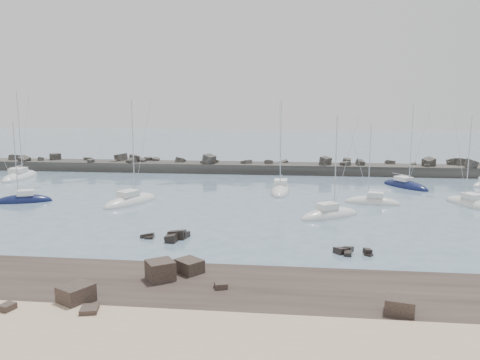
% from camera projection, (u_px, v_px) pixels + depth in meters
% --- Properties ---
extents(ground, '(400.00, 400.00, 0.00)m').
position_uv_depth(ground, '(217.00, 219.00, 53.70)').
color(ground, slate).
rests_on(ground, ground).
extents(rock_shelf, '(140.00, 12.36, 2.11)m').
position_uv_depth(rock_shelf, '(161.00, 296.00, 32.14)').
color(rock_shelf, black).
rests_on(rock_shelf, ground).
extents(rock_cluster_near, '(4.99, 3.06, 1.51)m').
position_uv_depth(rock_cluster_near, '(170.00, 237.00, 46.03)').
color(rock_cluster_near, black).
rests_on(rock_cluster_near, ground).
extents(rock_cluster_far, '(3.49, 2.22, 1.02)m').
position_uv_depth(rock_cluster_far, '(349.00, 252.00, 41.40)').
color(rock_cluster_far, black).
rests_on(rock_cluster_far, ground).
extents(breakwater, '(115.00, 6.86, 5.12)m').
position_uv_depth(breakwater, '(211.00, 170.00, 91.76)').
color(breakwater, '#2B2926').
rests_on(breakwater, ground).
extents(sailboat_1, '(3.72, 10.71, 16.66)m').
position_uv_depth(sailboat_1, '(20.00, 177.00, 83.54)').
color(sailboat_1, silver).
rests_on(sailboat_1, ground).
extents(sailboat_2, '(7.66, 4.81, 11.80)m').
position_uv_depth(sailboat_2, '(24.00, 201.00, 63.09)').
color(sailboat_2, '#0E143A').
rests_on(sailboat_2, ground).
extents(sailboat_3, '(6.52, 9.70, 14.76)m').
position_uv_depth(sailboat_3, '(131.00, 202.00, 62.47)').
color(sailboat_3, silver).
rests_on(sailboat_3, ground).
extents(sailboat_4, '(3.21, 9.36, 14.73)m').
position_uv_depth(sailboat_4, '(280.00, 191.00, 70.25)').
color(sailboat_4, silver).
rests_on(sailboat_4, ground).
extents(sailboat_5, '(8.00, 6.60, 12.80)m').
position_uv_depth(sailboat_5, '(330.00, 216.00, 54.73)').
color(sailboat_5, silver).
rests_on(sailboat_5, ground).
extents(sailboat_6, '(7.26, 9.15, 14.25)m').
position_uv_depth(sailboat_6, '(405.00, 186.00, 74.62)').
color(sailboat_6, '#0E143A').
rests_on(sailboat_6, ground).
extents(sailboat_7, '(7.43, 3.45, 11.48)m').
position_uv_depth(sailboat_7, '(372.00, 203.00, 62.05)').
color(sailboat_7, silver).
rests_on(sailboat_7, ground).
extents(sailboat_8, '(5.48, 8.28, 12.71)m').
position_uv_depth(sailboat_8, '(469.00, 204.00, 60.97)').
color(sailboat_8, silver).
rests_on(sailboat_8, ground).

